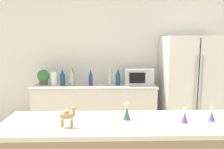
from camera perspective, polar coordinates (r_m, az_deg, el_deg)
wall_back at (r=4.06m, az=2.33°, el=3.26°), size 8.00×0.06×2.55m
back_counter at (r=3.89m, az=-4.41°, el=-9.27°), size 2.07×0.63×0.91m
refrigerator at (r=3.98m, az=19.59°, el=-3.20°), size 0.93×0.72×1.74m
potted_plant at (r=3.94m, az=-17.46°, el=-0.55°), size 0.21×0.21×0.25m
paper_towel_roll at (r=3.83m, az=-14.89°, el=-1.03°), size 0.11×0.11×0.23m
microwave at (r=3.81m, az=6.87°, el=-0.46°), size 0.48×0.37×0.28m
back_bottle_0 at (r=3.85m, az=-10.35°, el=-0.33°), size 0.07×0.07×0.31m
back_bottle_1 at (r=3.67m, az=-0.65°, el=-0.66°), size 0.07×0.07×0.30m
back_bottle_2 at (r=3.71m, az=-5.60°, el=-0.80°), size 0.07×0.07×0.28m
back_bottle_3 at (r=3.78m, az=-12.77°, el=-0.71°), size 0.08×0.08×0.29m
back_bottle_4 at (r=3.74m, az=-10.45°, el=-0.65°), size 0.08×0.08×0.30m
back_bottle_5 at (r=3.70m, az=1.54°, el=-0.67°), size 0.08×0.08×0.29m
camel_figurine at (r=1.64m, az=-11.56°, el=-10.36°), size 0.13×0.06×0.16m
wise_man_figurine_blue at (r=1.91m, az=24.61°, el=-9.57°), size 0.05×0.05×0.12m
wise_man_figurine_crimson at (r=1.78m, az=3.88°, el=-9.78°), size 0.06×0.06×0.14m
wise_man_figurine_purple at (r=1.80m, az=18.47°, el=-10.28°), size 0.05×0.05×0.12m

